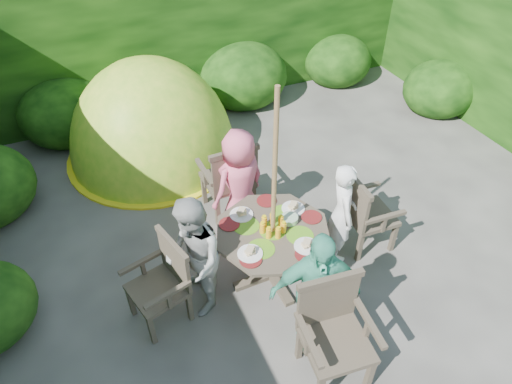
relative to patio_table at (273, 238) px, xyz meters
name	(u,v)px	position (x,y,z in m)	size (l,w,h in m)	color
ground	(308,241)	(0.60, 0.29, -0.57)	(60.00, 60.00, 0.00)	#423F3B
hedge_enclosure	(261,91)	(0.60, 1.62, 0.68)	(9.00, 9.00, 2.50)	black
patio_table	(273,238)	(0.00, 0.00, 0.00)	(1.18, 1.18, 0.81)	#3C3327
parasol_pole	(274,197)	(0.00, 0.00, 0.53)	(0.04, 0.04, 2.20)	brown
garden_chair_right	(364,212)	(1.10, 0.03, -0.08)	(0.52, 0.57, 0.91)	#3C3327
garden_chair_left	(163,281)	(-1.11, 0.00, -0.10)	(0.58, 0.62, 0.87)	#3C3327
garden_chair_back	(230,179)	(-0.02, 1.09, -0.04)	(0.60, 0.54, 0.98)	#3C3327
garden_chair_front	(333,330)	(0.03, -1.10, -0.06)	(0.63, 0.57, 0.96)	#3C3327
child_right	(342,213)	(0.80, 0.01, 0.03)	(0.43, 0.29, 1.19)	white
child_left	(194,258)	(-0.80, -0.02, 0.09)	(0.64, 0.49, 1.31)	#A9AAA5
child_back	(240,184)	(-0.02, 0.80, 0.09)	(0.64, 0.42, 1.32)	#EC6180
child_front	(315,292)	(0.01, -0.80, 0.10)	(0.78, 0.32, 1.33)	#4FB996
dome_tent	(156,154)	(-0.56, 2.67, -0.57)	(2.75, 2.75, 2.78)	#7CC125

